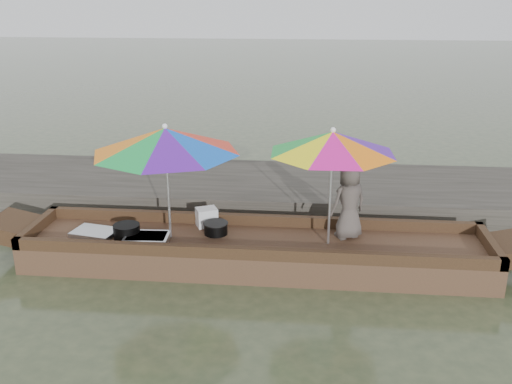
# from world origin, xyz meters

# --- Properties ---
(water) EXTENTS (80.00, 80.00, 0.00)m
(water) POSITION_xyz_m (0.00, 0.00, 0.00)
(water) COLOR #353F28
(water) RESTS_ON ground
(dock) EXTENTS (22.00, 2.20, 0.50)m
(dock) POSITION_xyz_m (0.00, 2.20, 0.25)
(dock) COLOR #2D2B26
(dock) RESTS_ON ground
(boat_hull) EXTENTS (6.11, 1.20, 0.35)m
(boat_hull) POSITION_xyz_m (0.00, 0.00, 0.17)
(boat_hull) COLOR #3F271C
(boat_hull) RESTS_ON water
(cooking_pot) EXTENTS (0.35, 0.35, 0.19)m
(cooking_pot) POSITION_xyz_m (-1.72, -0.07, 0.44)
(cooking_pot) COLOR black
(cooking_pot) RESTS_ON boat_hull
(tray_crayfish) EXTENTS (0.60, 0.43, 0.09)m
(tray_crayfish) POSITION_xyz_m (-1.42, -0.17, 0.39)
(tray_crayfish) COLOR silver
(tray_crayfish) RESTS_ON boat_hull
(tray_scallop) EXTENTS (0.64, 0.51, 0.06)m
(tray_scallop) POSITION_xyz_m (-2.19, -0.01, 0.38)
(tray_scallop) COLOR silver
(tray_scallop) RESTS_ON boat_hull
(charcoal_grill) EXTENTS (0.32, 0.32, 0.15)m
(charcoal_grill) POSITION_xyz_m (-0.56, 0.18, 0.42)
(charcoal_grill) COLOR black
(charcoal_grill) RESTS_ON boat_hull
(supply_bag) EXTENTS (0.35, 0.32, 0.26)m
(supply_bag) POSITION_xyz_m (-0.73, 0.45, 0.48)
(supply_bag) COLOR silver
(supply_bag) RESTS_ON boat_hull
(vendor) EXTENTS (0.60, 0.53, 1.02)m
(vendor) POSITION_xyz_m (1.22, 0.24, 0.86)
(vendor) COLOR #4B433E
(vendor) RESTS_ON boat_hull
(umbrella_bow) EXTENTS (2.01, 2.01, 1.55)m
(umbrella_bow) POSITION_xyz_m (-1.14, 0.00, 1.12)
(umbrella_bow) COLOR red
(umbrella_bow) RESTS_ON boat_hull
(umbrella_stern) EXTENTS (2.08, 2.08, 1.55)m
(umbrella_stern) POSITION_xyz_m (0.96, 0.00, 1.12)
(umbrella_stern) COLOR #5014A5
(umbrella_stern) RESTS_ON boat_hull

